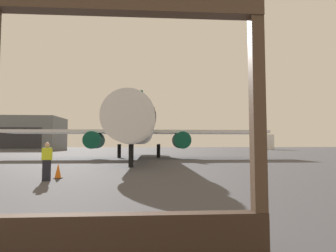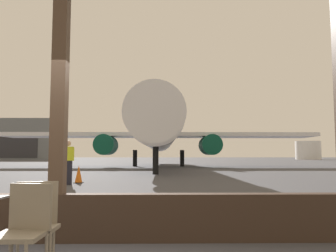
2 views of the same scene
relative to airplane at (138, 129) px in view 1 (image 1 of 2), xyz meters
name	(u,v)px [view 1 (image 1 of 2)]	position (x,y,z in m)	size (l,w,h in m)	color
ground_plane	(135,155)	(-1.01, 12.21, -3.39)	(220.00, 220.00, 0.00)	#424247
airplane	(138,129)	(0.00, 0.00, 0.00)	(30.47, 31.05, 10.17)	silver
ground_crew_worker	(47,161)	(-3.32, -18.98, -2.49)	(0.54, 0.26, 1.74)	black
traffic_cone	(58,171)	(-3.09, -18.10, -3.04)	(0.36, 0.36, 0.74)	orange
distant_hangar	(28,134)	(-34.23, 51.06, 1.35)	(18.62, 13.60, 9.50)	slate
fuel_storage_tank	(264,142)	(36.51, 51.58, -1.11)	(6.08, 6.08, 4.56)	white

